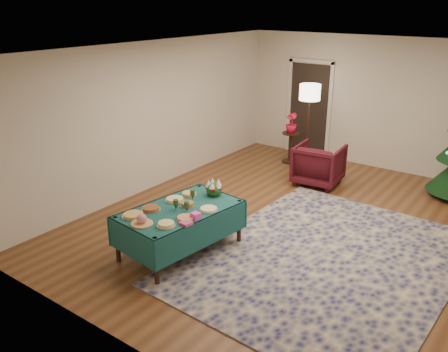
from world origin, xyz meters
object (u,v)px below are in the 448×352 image
Objects in this scene: buffet_table at (180,217)px; armchair at (319,163)px; floor_lamp at (310,97)px; side_table at (290,148)px; gift_box at (196,216)px; potted_plant at (291,127)px.

armchair is at bearing 83.52° from buffet_table.
side_table is at bearing 170.13° from floor_lamp.
armchair is 1.45m from floor_lamp.
gift_box is 4.64m from potted_plant.
side_table is (-0.67, 4.39, -0.21)m from buffet_table.
buffet_table is 4.43m from floor_lamp.
armchair is (0.02, 3.68, -0.27)m from gift_box.
gift_box is at bearing -76.85° from side_table.
armchair is at bearing -37.75° from side_table.
potted_plant is at bearing 170.13° from floor_lamp.
buffet_table is 4.45m from potted_plant.
potted_plant is (-0.67, 4.39, 0.26)m from buffet_table.
floor_lamp is 1.24m from side_table.
potted_plant is (-0.00, 0.00, 0.46)m from side_table.
gift_box is at bearing -17.23° from buffet_table.
side_table is 1.55× the size of potted_plant.
buffet_table is at bearing -86.76° from floor_lamp.
gift_box is at bearing -76.85° from potted_plant.
gift_box is 0.12× the size of armchair.
buffet_table is at bearing 162.77° from gift_box.
floor_lamp is at bearing 98.08° from gift_box.
armchair reaches higher than gift_box.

